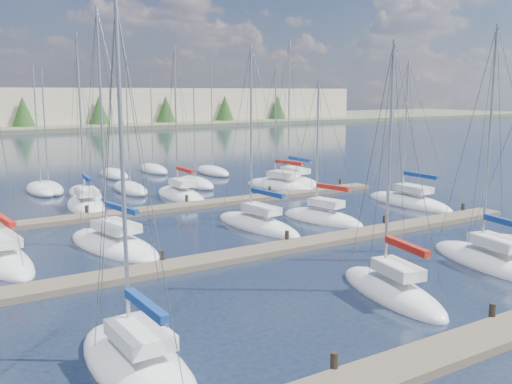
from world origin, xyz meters
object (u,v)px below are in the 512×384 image
sailboat_d (392,292)px  sailboat_i (2,258)px  sailboat_m (409,202)px  sailboat_l (322,219)px  sailboat_q (280,186)px  sailboat_p (181,195)px  sailboat_e (491,262)px  sailboat_k (258,225)px  sailboat_r (293,181)px  sailboat_j (113,245)px  sailboat_o (87,206)px  sailboat_c (137,364)px

sailboat_d → sailboat_i: 20.41m
sailboat_m → sailboat_l: 9.84m
sailboat_d → sailboat_i: sailboat_i is taller
sailboat_i → sailboat_q: bearing=18.9°
sailboat_d → sailboat_p: bearing=95.5°
sailboat_m → sailboat_d: (-16.57, -14.51, 0.01)m
sailboat_e → sailboat_i: (-21.74, 14.31, 0.01)m
sailboat_e → sailboat_d: bearing=-165.9°
sailboat_k → sailboat_r: sailboat_r is taller
sailboat_k → sailboat_d: 14.32m
sailboat_e → sailboat_j: 21.01m
sailboat_o → sailboat_m: bearing=-23.0°
sailboat_m → sailboat_k: 14.75m
sailboat_m → sailboat_e: 16.52m
sailboat_l → sailboat_c: 23.51m
sailboat_k → sailboat_p: (0.32, 12.98, -0.01)m
sailboat_r → sailboat_c: bearing=-132.4°
sailboat_r → sailboat_q: 3.30m
sailboat_d → sailboat_o: sailboat_o is taller
sailboat_d → sailboat_r: size_ratio=0.80×
sailboat_d → sailboat_m: bearing=51.2°
sailboat_c → sailboat_j: (4.12, 14.98, -0.00)m
sailboat_p → sailboat_j: 16.26m
sailboat_i → sailboat_j: 6.01m
sailboat_k → sailboat_r: size_ratio=0.86×
sailboat_d → sailboat_p: size_ratio=0.87×
sailboat_r → sailboat_j: sailboat_r is taller
sailboat_k → sailboat_j: sailboat_j is taller
sailboat_l → sailboat_d: bearing=-130.5°
sailboat_i → sailboat_o: sailboat_o is taller
sailboat_k → sailboat_l: sailboat_k is taller
sailboat_p → sailboat_o: bearing=-176.4°
sailboat_c → sailboat_i: size_ratio=0.89×
sailboat_m → sailboat_e: (-8.82, -13.96, 0.01)m
sailboat_k → sailboat_e: sailboat_e is taller
sailboat_k → sailboat_p: 12.99m
sailboat_d → sailboat_o: size_ratio=0.84×
sailboat_m → sailboat_r: size_ratio=0.82×
sailboat_k → sailboat_j: bearing=172.6°
sailboat_l → sailboat_e: bearing=-99.5°
sailboat_e → sailboat_r: (7.27, 28.00, 0.00)m
sailboat_k → sailboat_q: 16.30m
sailboat_m → sailboat_p: bearing=139.7°
sailboat_c → sailboat_e: bearing=1.5°
sailboat_d → sailboat_c: sailboat_c is taller
sailboat_d → sailboat_e: (7.74, 0.55, -0.01)m
sailboat_o → sailboat_e: bearing=-56.7°
sailboat_i → sailboat_r: bearing=19.9°
sailboat_l → sailboat_r: 17.19m
sailboat_o → sailboat_i: bearing=-117.7°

